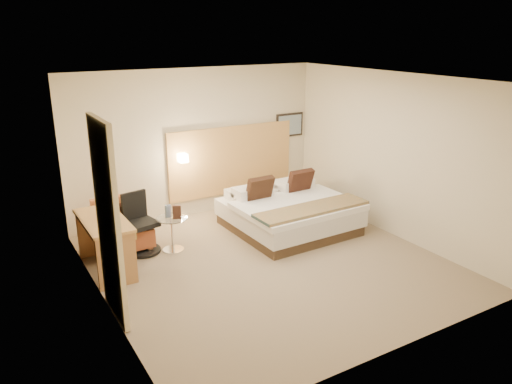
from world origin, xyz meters
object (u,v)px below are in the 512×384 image
lounge_chair (122,230)px  desk (106,230)px  side_table (172,232)px  desk_chair (140,228)px  bed (288,212)px

lounge_chair → desk: (-0.38, -0.58, 0.29)m
side_table → desk: 1.10m
side_table → desk_chair: 0.50m
lounge_chair → side_table: size_ratio=1.33×
lounge_chair → desk_chair: bearing=-46.1°
lounge_chair → desk_chair: (0.22, -0.23, 0.06)m
bed → side_table: (-2.06, 0.19, -0.01)m
bed → desk_chair: 2.54m
desk → desk_chair: 0.74m
desk → bed: bearing=-0.9°
desk → desk_chair: (0.61, 0.35, -0.23)m
bed → side_table: 2.07m
side_table → desk: size_ratio=0.49×
desk_chair → desk: bearing=-149.8°
bed → desk: (-3.11, 0.05, 0.31)m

